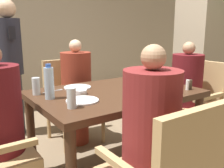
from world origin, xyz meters
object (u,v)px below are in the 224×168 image
water_bottle (49,83)px  bowl_small (80,92)px  chair_far_side (71,96)px  standing_host (11,65)px  glass_tall_near (137,78)px  diner_in_far_chair (77,91)px  plate_dessert_center (78,87)px  diner_in_near_chair (150,146)px  teacup_with_saucer (131,77)px  glass_tall_mid (72,98)px  chair_right_side (194,98)px  plate_main_right (153,91)px  glass_tall_far (36,86)px  diner_in_right_chair (186,94)px  plate_main_left (82,101)px

water_bottle → bowl_small: bearing=-2.7°
chair_far_side → standing_host: standing_host is taller
glass_tall_near → diner_in_far_chair: bearing=112.8°
plate_dessert_center → diner_in_near_chair: bearing=-93.2°
water_bottle → standing_host: bearing=88.6°
water_bottle → teacup_with_saucer: bearing=12.8°
diner_in_far_chair → teacup_with_saucer: diner_in_far_chair is taller
glass_tall_mid → chair_far_side: bearing=64.8°
bowl_small → glass_tall_mid: bearing=-126.7°
chair_right_side → teacup_with_saucer: size_ratio=7.81×
diner_in_far_chair → plate_main_right: (0.23, -0.93, 0.16)m
diner_in_far_chair → plate_main_right: bearing=-76.2°
glass_tall_far → plate_dessert_center: bearing=3.0°
chair_far_side → standing_host: (-0.51, 0.49, 0.34)m
diner_in_right_chair → diner_in_near_chair: diner_in_near_chair is taller
plate_main_right → glass_tall_far: size_ratio=1.73×
diner_in_far_chair → diner_in_right_chair: 1.17m
plate_main_right → chair_right_side: bearing=14.6°
diner_in_right_chair → glass_tall_mid: size_ratio=8.27×
glass_tall_mid → plate_main_left: bearing=37.3°
glass_tall_mid → plate_dessert_center: bearing=59.2°
chair_right_side → glass_tall_far: (-1.65, 0.25, 0.31)m
chair_right_side → plate_main_right: 0.90m
diner_in_right_chair → teacup_with_saucer: diner_in_right_chair is taller
chair_far_side → plate_dessert_center: 0.67m
diner_in_near_chair → plate_main_right: 0.72m
standing_host → plate_main_right: size_ratio=6.66×
standing_host → bowl_small: standing_host is taller
diner_in_near_chair → glass_tall_far: size_ratio=8.63×
plate_main_left → teacup_with_saucer: teacup_with_saucer is taller
diner_in_far_chair → plate_dessert_center: (-0.21, -0.44, 0.16)m
chair_far_side → diner_in_right_chair: 1.26m
diner_in_right_chair → water_bottle: bearing=177.0°
plate_main_left → bowl_small: size_ratio=2.27×
standing_host → plate_main_right: 1.74m
standing_host → bowl_small: (0.22, -1.28, -0.08)m
bowl_small → glass_tall_far: 0.35m
diner_in_near_chair → plate_dessert_center: bearing=86.8°
diner_in_right_chair → water_bottle: diner_in_right_chair is taller
chair_right_side → standing_host: size_ratio=0.58×
diner_in_right_chair → standing_host: (-1.44, 1.35, 0.27)m
teacup_with_saucer → glass_tall_far: 1.00m
chair_far_side → glass_tall_mid: size_ratio=6.68×
chair_right_side → glass_tall_near: chair_right_side is taller
diner_in_right_chair → water_bottle: size_ratio=4.31×
standing_host → teacup_with_saucer: bearing=-48.8°
teacup_with_saucer → glass_tall_near: 0.28m
chair_far_side → teacup_with_saucer: 0.75m
chair_right_side → glass_tall_mid: bearing=-172.0°
chair_right_side → diner_in_far_chair: bearing=146.2°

